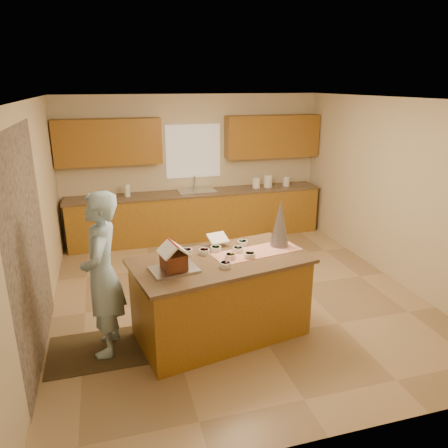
{
  "coord_description": "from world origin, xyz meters",
  "views": [
    {
      "loc": [
        -1.65,
        -5.29,
        2.89
      ],
      "look_at": [
        -0.1,
        0.2,
        1.0
      ],
      "focal_mm": 34.25,
      "sensor_mm": 36.0,
      "label": 1
    }
  ],
  "objects_px": {
    "gingerbread_house": "(174,259)",
    "tinsel_tree": "(280,223)",
    "boy": "(102,275)",
    "island_base": "(221,299)"
  },
  "relations": [
    {
      "from": "gingerbread_house",
      "to": "island_base",
      "type": "bearing_deg",
      "value": 16.25
    },
    {
      "from": "island_base",
      "to": "boy",
      "type": "xyz_separation_m",
      "value": [
        -1.31,
        0.05,
        0.46
      ]
    },
    {
      "from": "tinsel_tree",
      "to": "island_base",
      "type": "bearing_deg",
      "value": -165.27
    },
    {
      "from": "tinsel_tree",
      "to": "boy",
      "type": "relative_size",
      "value": 0.32
    },
    {
      "from": "gingerbread_house",
      "to": "tinsel_tree",
      "type": "bearing_deg",
      "value": 15.36
    },
    {
      "from": "island_base",
      "to": "gingerbread_house",
      "type": "distance_m",
      "value": 0.88
    },
    {
      "from": "tinsel_tree",
      "to": "gingerbread_house",
      "type": "xyz_separation_m",
      "value": [
        -1.37,
        -0.38,
        -0.15
      ]
    },
    {
      "from": "tinsel_tree",
      "to": "boy",
      "type": "height_order",
      "value": "boy"
    },
    {
      "from": "boy",
      "to": "island_base",
      "type": "bearing_deg",
      "value": 97.39
    },
    {
      "from": "tinsel_tree",
      "to": "gingerbread_house",
      "type": "height_order",
      "value": "tinsel_tree"
    }
  ]
}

